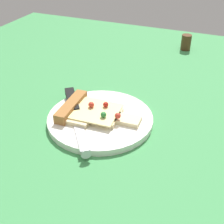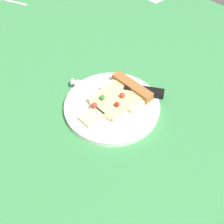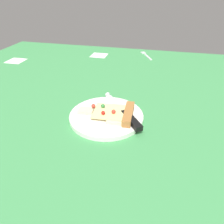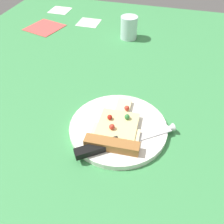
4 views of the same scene
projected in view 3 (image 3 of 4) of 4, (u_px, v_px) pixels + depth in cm
name	position (u px, v px, depth cm)	size (l,w,h in cm)	color
ground_plane	(86.00, 109.00, 74.84)	(150.87, 150.87, 3.00)	#3D8C4C
plate	(106.00, 116.00, 66.94)	(23.44, 23.44, 1.43)	white
pizza_slice	(114.00, 113.00, 65.73)	(12.12, 17.77, 2.61)	beige
knife	(125.00, 113.00, 66.10)	(20.50, 16.03, 2.45)	silver
fork	(146.00, 55.00, 122.53)	(14.62, 8.11, 0.80)	silver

